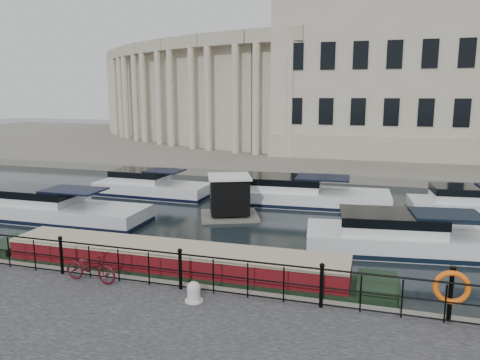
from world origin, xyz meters
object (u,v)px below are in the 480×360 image
mooring_bollard (194,292)px  life_ring_post (452,288)px  harbour_hut (229,199)px  bicycle (90,267)px  narrowboat (173,271)px

mooring_bollard → life_ring_post: (6.45, 0.72, 0.62)m
harbour_hut → bicycle: bearing=-118.6°
mooring_bollard → life_ring_post: bearing=6.4°
bicycle → harbour_hut: harbour_hut is taller
narrowboat → harbour_hut: size_ratio=4.11×
narrowboat → harbour_hut: 8.17m
mooring_bollard → narrowboat: size_ratio=0.04×
life_ring_post → harbour_hut: bearing=132.4°
bicycle → narrowboat: bicycle is taller
life_ring_post → mooring_bollard: bearing=-173.6°
narrowboat → life_ring_post: bearing=-11.5°
life_ring_post → harbour_hut: 13.10m
life_ring_post → narrowboat: life_ring_post is taller
harbour_hut → mooring_bollard: bearing=-99.7°
bicycle → mooring_bollard: size_ratio=3.08×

